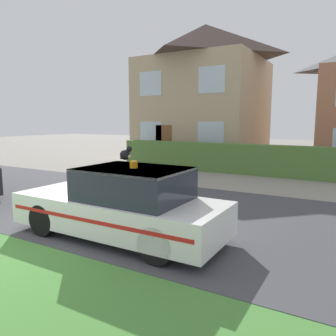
# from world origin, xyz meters

# --- Properties ---
(ground_plane) EXTENTS (80.00, 80.00, 0.00)m
(ground_plane) POSITION_xyz_m (0.00, 0.00, 0.00)
(ground_plane) COLOR gray
(road_strip) EXTENTS (28.00, 6.40, 0.01)m
(road_strip) POSITION_xyz_m (0.00, 3.81, 0.01)
(road_strip) COLOR #424247
(road_strip) RESTS_ON ground
(garden_hedge) EXTENTS (12.86, 0.63, 1.32)m
(garden_hedge) POSITION_xyz_m (1.30, 10.76, 0.66)
(garden_hedge) COLOR #4C7233
(garden_hedge) RESTS_ON ground
(police_car) EXTENTS (4.38, 1.68, 1.56)m
(police_car) POSITION_xyz_m (1.41, 1.71, 0.68)
(police_car) COLOR black
(police_car) RESTS_ON road_strip
(cat) EXTENTS (0.33, 0.19, 0.29)m
(cat) POSITION_xyz_m (1.48, 1.76, 1.69)
(cat) COLOR black
(cat) RESTS_ON police_car
(house_left) EXTENTS (6.83, 6.75, 7.94)m
(house_left) POSITION_xyz_m (-2.86, 15.26, 4.05)
(house_left) COLOR tan
(house_left) RESTS_ON ground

